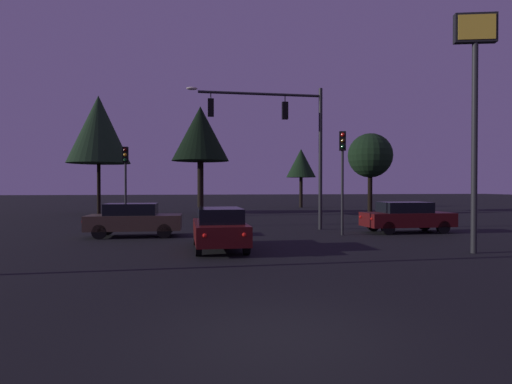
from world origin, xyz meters
name	(u,v)px	position (x,y,z in m)	size (l,w,h in m)	color
ground_plane	(214,218)	(0.00, 24.50, 0.00)	(168.00, 168.00, 0.00)	black
traffic_signal_mast_arm	(284,130)	(3.33, 15.35, 5.26)	(7.13, 0.49, 7.50)	#232326
traffic_light_corner_left	(343,162)	(5.57, 12.73, 3.43)	(0.35, 0.38, 4.88)	#232326
traffic_light_corner_right	(126,171)	(-5.12, 17.78, 3.17)	(0.31, 0.35, 4.49)	#232326
car_nearside_lane	(219,228)	(-0.41, 9.06, 0.79)	(1.92, 4.20, 1.52)	#4C0F0F
car_crossing_left	(407,217)	(9.11, 13.33, 0.80)	(4.46, 1.92, 1.52)	#4C0F0F
car_crossing_right	(134,219)	(-4.06, 13.51, 0.79)	(4.28, 1.79, 1.52)	#473828
store_sign_illuminated	(475,81)	(8.23, 7.00, 5.92)	(1.42, 0.55, 8.22)	#232326
tree_behind_sign	(200,134)	(-0.92, 26.44, 6.31)	(4.41, 4.41, 8.47)	black
tree_left_far	(99,130)	(-9.29, 30.19, 7.02)	(5.13, 5.13, 9.85)	black
tree_center_horizon	(370,156)	(14.25, 29.68, 5.04)	(3.98, 3.98, 7.06)	black
tree_right_cluster	(301,163)	(9.99, 38.04, 4.76)	(3.20, 3.20, 6.34)	black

